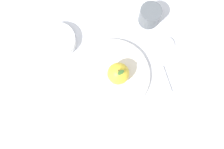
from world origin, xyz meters
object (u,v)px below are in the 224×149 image
(knife, at_px, (161,68))
(spoon, at_px, (172,49))
(side_bowl, at_px, (57,41))
(cup, at_px, (150,15))
(dinner_plate, at_px, (112,75))
(apple, at_px, (118,73))

(knife, xyz_separation_m, spoon, (-0.02, 0.07, 0.00))
(spoon, bearing_deg, side_bowl, -137.53)
(cup, height_order, knife, cup)
(cup, bearing_deg, knife, -32.13)
(dinner_plate, height_order, side_bowl, side_bowl)
(apple, xyz_separation_m, spoon, (0.06, 0.20, -0.05))
(knife, height_order, spoon, spoon)
(dinner_plate, relative_size, side_bowl, 2.03)
(dinner_plate, height_order, knife, dinner_plate)
(cup, bearing_deg, side_bowl, -118.83)
(side_bowl, bearing_deg, spoon, 42.47)
(apple, distance_m, side_bowl, 0.23)
(side_bowl, height_order, knife, side_bowl)
(cup, relative_size, knife, 0.36)
(knife, bearing_deg, side_bowl, -148.53)
(dinner_plate, relative_size, knife, 1.24)
(side_bowl, distance_m, cup, 0.32)
(apple, distance_m, knife, 0.15)
(side_bowl, xyz_separation_m, cup, (0.15, 0.28, 0.02))
(apple, xyz_separation_m, cup, (-0.07, 0.22, -0.01))
(side_bowl, height_order, spoon, side_bowl)
(cup, bearing_deg, dinner_plate, -76.37)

